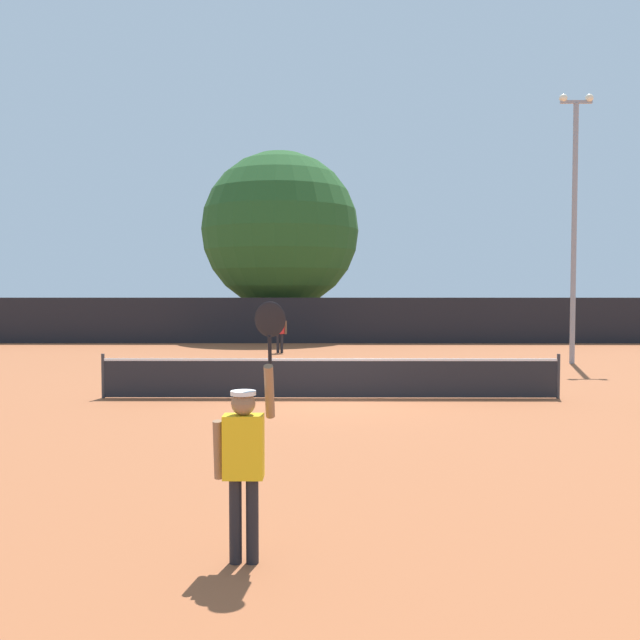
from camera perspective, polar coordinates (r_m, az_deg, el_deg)
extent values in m
plane|color=#9E5633|center=(16.24, 0.88, -6.64)|extent=(120.00, 120.00, 0.00)
cube|color=#232328|center=(16.17, 0.88, -4.98)|extent=(10.91, 0.03, 0.91)
cube|color=white|center=(16.12, 0.88, -3.38)|extent=(10.91, 0.04, 0.06)
cylinder|color=#333338|center=(17.01, -17.89, -4.53)|extent=(0.08, 0.08, 1.07)
cylinder|color=#333338|center=(17.12, 19.53, -4.51)|extent=(0.08, 0.08, 1.07)
cube|color=black|center=(32.70, 0.58, -0.04)|extent=(39.59, 0.12, 2.22)
cube|color=yellow|center=(6.51, -6.49, -10.60)|extent=(0.38, 0.22, 0.60)
sphere|color=#8C6647|center=(6.43, -6.51, -7.02)|extent=(0.23, 0.23, 0.23)
cylinder|color=white|center=(6.42, -6.52, -6.15)|extent=(0.24, 0.24, 0.04)
cylinder|color=black|center=(6.72, -7.17, -16.50)|extent=(0.12, 0.12, 0.82)
cylinder|color=black|center=(6.70, -5.75, -16.54)|extent=(0.12, 0.12, 0.82)
cylinder|color=#8C6647|center=(6.55, -8.61, -10.80)|extent=(0.09, 0.17, 0.58)
cylinder|color=#8C6647|center=(6.48, -4.31, -6.07)|extent=(0.09, 0.32, 0.55)
cylinder|color=black|center=(6.49, -4.28, -2.53)|extent=(0.04, 0.11, 0.28)
ellipsoid|color=black|center=(6.53, -4.24, 0.06)|extent=(0.30, 0.13, 0.36)
cube|color=red|center=(27.68, -3.42, -0.57)|extent=(0.38, 0.22, 0.58)
sphere|color=brown|center=(27.66, -3.43, 0.25)|extent=(0.22, 0.22, 0.22)
cylinder|color=white|center=(27.65, -3.43, 0.45)|extent=(0.23, 0.23, 0.04)
cylinder|color=black|center=(27.73, -3.59, -1.99)|extent=(0.12, 0.12, 0.79)
cylinder|color=black|center=(27.72, -3.26, -1.99)|extent=(0.12, 0.12, 0.79)
cylinder|color=brown|center=(27.69, -3.92, -0.63)|extent=(0.09, 0.17, 0.56)
cylinder|color=brown|center=(27.66, -2.93, -0.63)|extent=(0.09, 0.16, 0.56)
sphere|color=#CCE033|center=(16.83, -4.64, -6.21)|extent=(0.07, 0.07, 0.07)
cylinder|color=gray|center=(25.37, 20.71, 6.79)|extent=(0.18, 0.18, 9.08)
cube|color=gray|center=(26.13, 20.87, 16.87)|extent=(1.10, 0.10, 0.10)
sphere|color=#F2EDCC|center=(26.01, 19.91, 17.25)|extent=(0.28, 0.28, 0.28)
sphere|color=#F2EDCC|center=(26.31, 21.84, 17.04)|extent=(0.28, 0.28, 0.28)
cylinder|color=brown|center=(36.25, -3.37, 0.54)|extent=(0.56, 0.56, 2.63)
sphere|color=#235123|center=(36.36, -3.39, 7.58)|extent=(8.37, 8.37, 8.37)
cube|color=white|center=(39.65, -3.04, -0.32)|extent=(2.26, 4.35, 0.90)
cube|color=#2D333D|center=(39.32, -3.06, 0.78)|extent=(1.89, 2.34, 0.64)
cylinder|color=black|center=(41.12, -4.10, -0.64)|extent=(0.22, 0.60, 0.60)
cylinder|color=black|center=(41.02, -1.74, -0.64)|extent=(0.22, 0.60, 0.60)
cylinder|color=black|center=(38.33, -4.42, -0.87)|extent=(0.22, 0.60, 0.60)
cylinder|color=black|center=(38.23, -1.88, -0.87)|extent=(0.22, 0.60, 0.60)
cube|color=black|center=(38.53, 9.52, -0.43)|extent=(1.98, 4.23, 0.90)
cube|color=#2D333D|center=(38.21, 9.60, 0.70)|extent=(1.74, 2.23, 0.64)
cylinder|color=black|center=(39.81, 7.99, -0.76)|extent=(0.22, 0.60, 0.60)
cylinder|color=black|center=(40.07, 10.40, -0.76)|extent=(0.22, 0.60, 0.60)
cylinder|color=black|center=(37.04, 8.57, -1.01)|extent=(0.22, 0.60, 0.60)
cylinder|color=black|center=(37.32, 11.15, -1.01)|extent=(0.22, 0.60, 0.60)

